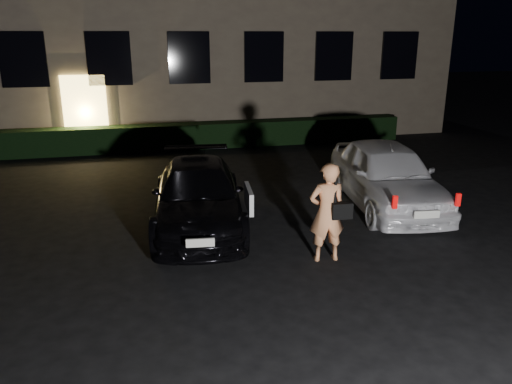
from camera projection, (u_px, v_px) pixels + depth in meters
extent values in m
plane|color=black|center=(276.00, 295.00, 7.56)|extent=(80.00, 80.00, 0.00)
cube|color=#FFD86A|center=(86.00, 114.00, 16.53)|extent=(1.40, 0.10, 2.50)
cube|color=black|center=(23.00, 60.00, 15.62)|extent=(1.40, 0.10, 1.70)
cube|color=black|center=(109.00, 59.00, 16.20)|extent=(1.40, 0.10, 1.70)
cube|color=black|center=(189.00, 58.00, 16.78)|extent=(1.40, 0.10, 1.70)
cube|color=black|center=(264.00, 57.00, 17.36)|extent=(1.40, 0.10, 1.70)
cube|color=black|center=(334.00, 56.00, 17.94)|extent=(1.40, 0.10, 1.70)
cube|color=black|center=(399.00, 56.00, 18.52)|extent=(1.40, 0.10, 1.70)
cube|color=black|center=(194.00, 136.00, 17.15)|extent=(15.00, 0.70, 0.85)
imported|color=black|center=(198.00, 195.00, 10.18)|extent=(2.25, 4.55, 1.27)
cube|color=white|center=(249.00, 198.00, 9.49)|extent=(0.18, 0.91, 0.42)
cube|color=silver|center=(200.00, 243.00, 8.06)|extent=(0.47, 0.09, 0.14)
imported|color=white|center=(386.00, 175.00, 11.26)|extent=(2.27, 4.52, 1.48)
cube|color=red|center=(395.00, 202.00, 9.21)|extent=(0.09, 0.07, 0.25)
cube|color=red|center=(458.00, 200.00, 9.35)|extent=(0.09, 0.07, 0.25)
cube|color=silver|center=(427.00, 214.00, 9.30)|extent=(0.49, 0.10, 0.15)
imported|color=#EA9661|center=(327.00, 213.00, 8.49)|extent=(0.66, 0.45, 1.74)
cube|color=black|center=(342.00, 211.00, 8.40)|extent=(0.36, 0.18, 0.28)
cube|color=black|center=(335.00, 188.00, 8.29)|extent=(0.04, 0.06, 0.54)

